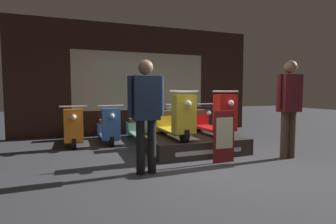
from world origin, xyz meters
The scene contains 13 objects.
ground_plane centered at (0.00, 0.00, 0.00)m, with size 30.00×30.00×0.00m, color #38383D.
shop_wall_back centered at (0.00, 3.92, 1.60)m, with size 7.19×0.09×3.20m.
display_platform centered at (0.40, 1.18, 0.16)m, with size 1.93×1.56×0.32m.
scooter_display_left centered at (-0.04, 1.09, 0.67)m, with size 0.56×1.59×0.94m.
scooter_display_right centered at (0.83, 1.09, 0.67)m, with size 0.56×1.59×0.94m.
scooter_backrow_0 centered at (-1.94, 2.71, 0.35)m, with size 0.56×1.59×0.94m.
scooter_backrow_1 centered at (-1.14, 2.71, 0.35)m, with size 0.56×1.59×0.94m.
scooter_backrow_2 centered at (-0.34, 2.71, 0.35)m, with size 0.56×1.59×0.94m.
scooter_backrow_3 centered at (0.46, 2.71, 0.35)m, with size 0.56×1.59×0.94m.
scooter_backrow_4 centered at (1.26, 2.71, 0.35)m, with size 0.56×1.59×0.94m.
person_left_browsing centered at (-0.91, 0.01, 1.00)m, with size 0.55×0.22×1.71m.
person_right_browsing centered at (1.83, 0.01, 1.07)m, with size 0.56×0.24×1.81m.
price_sign_board centered at (0.54, 0.15, 0.46)m, with size 0.40×0.04×0.91m.
Camera 1 is at (-1.93, -3.78, 1.24)m, focal length 28.00 mm.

